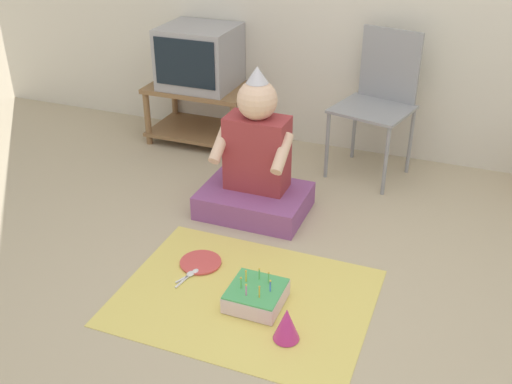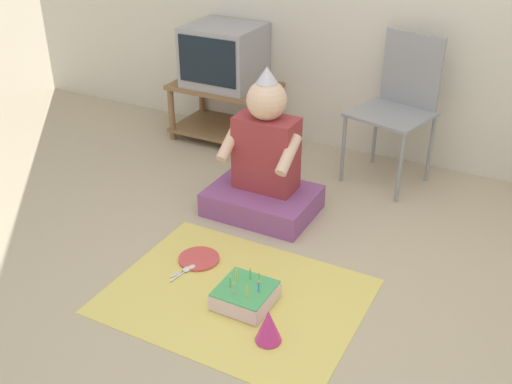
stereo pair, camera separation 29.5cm
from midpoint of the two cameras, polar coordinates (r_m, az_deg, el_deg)
name	(u,v)px [view 2 (the right image)]	position (r m, az deg, el deg)	size (l,w,h in m)	color
ground_plane	(283,331)	(2.66, 5.84, -13.19)	(16.00, 16.00, 0.00)	tan
tv_stand	(225,106)	(4.34, -0.98, 8.13)	(0.73, 0.47, 0.41)	olive
tv	(224,55)	(4.22, -1.01, 12.86)	(0.49, 0.46, 0.41)	#99999E
folding_chair	(400,99)	(3.80, 15.73, 8.46)	(0.53, 0.50, 0.90)	gray
person_seated	(264,168)	(3.37, 3.31, 2.26)	(0.60, 0.44, 0.85)	#8C4C8C
party_cloth	(236,296)	(2.83, 1.08, -9.95)	(1.16, 0.88, 0.01)	#EAD666
birthday_cake	(245,295)	(2.76, 2.08, -9.89)	(0.25, 0.25, 0.15)	silver
party_hat_blue	(268,326)	(2.56, 4.58, -12.69)	(0.11, 0.11, 0.15)	#CC338C
paper_plate	(199,259)	(3.06, -2.71, -6.44)	(0.21, 0.21, 0.01)	#D84C4C
plastic_spoon_near	(189,269)	(2.99, -3.56, -7.38)	(0.07, 0.14, 0.01)	white
plastic_spoon_far	(185,271)	(2.98, -3.99, -7.58)	(0.04, 0.14, 0.01)	white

